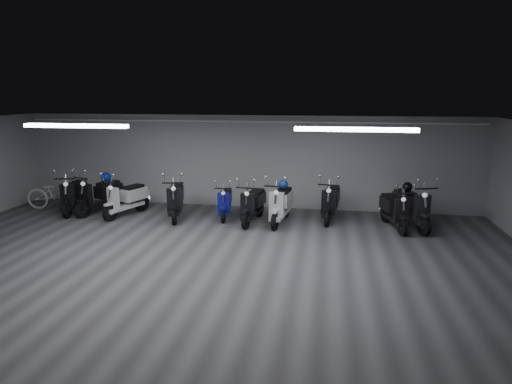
% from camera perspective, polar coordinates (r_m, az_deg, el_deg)
% --- Properties ---
extents(floor, '(14.00, 10.00, 0.01)m').
position_cam_1_polar(floor, '(8.86, -7.64, -10.09)').
color(floor, '#3C3C3E').
rests_on(floor, ground).
extents(ceiling, '(14.00, 10.00, 0.01)m').
position_cam_1_polar(ceiling, '(8.19, -8.23, 8.33)').
color(ceiling, gray).
rests_on(ceiling, ground).
extents(back_wall, '(14.00, 0.01, 2.80)m').
position_cam_1_polar(back_wall, '(13.19, -1.53, 4.01)').
color(back_wall, '#959598').
rests_on(back_wall, ground).
extents(front_wall, '(14.00, 0.01, 2.80)m').
position_cam_1_polar(front_wall, '(4.24, -29.23, -17.70)').
color(front_wall, '#959598').
rests_on(front_wall, ground).
extents(fluor_strip_left, '(2.40, 0.18, 0.08)m').
position_cam_1_polar(fluor_strip_left, '(10.37, -22.69, 8.05)').
color(fluor_strip_left, white).
rests_on(fluor_strip_left, ceiling).
extents(fluor_strip_right, '(2.40, 0.18, 0.08)m').
position_cam_1_polar(fluor_strip_right, '(8.83, 12.96, 8.04)').
color(fluor_strip_right, white).
rests_on(fluor_strip_right, ceiling).
extents(conduit, '(13.60, 0.05, 0.05)m').
position_cam_1_polar(conduit, '(12.97, -1.63, 9.28)').
color(conduit, white).
rests_on(conduit, back_wall).
extents(scooter_0, '(1.01, 1.97, 1.40)m').
position_cam_1_polar(scooter_0, '(13.70, -22.92, 0.34)').
color(scooter_0, black).
rests_on(scooter_0, floor).
extents(scooter_1, '(1.28, 2.01, 1.42)m').
position_cam_1_polar(scooter_1, '(13.37, -19.91, 0.34)').
color(scooter_1, black).
rests_on(scooter_1, floor).
extents(scooter_2, '(1.21, 1.91, 1.35)m').
position_cam_1_polar(scooter_2, '(12.80, -16.81, -0.12)').
color(scooter_2, silver).
rests_on(scooter_2, floor).
extents(scooter_3, '(1.08, 1.99, 1.41)m').
position_cam_1_polar(scooter_3, '(12.26, -10.55, -0.20)').
color(scooter_3, black).
rests_on(scooter_3, floor).
extents(scooter_4, '(0.73, 1.65, 1.19)m').
position_cam_1_polar(scooter_4, '(12.15, -4.10, -0.67)').
color(scooter_4, navy).
rests_on(scooter_4, floor).
extents(scooter_5, '(0.85, 1.87, 1.35)m').
position_cam_1_polar(scooter_5, '(11.62, -0.40, -0.87)').
color(scooter_5, black).
rests_on(scooter_5, floor).
extents(scooter_6, '(0.88, 1.98, 1.42)m').
position_cam_1_polar(scooter_6, '(11.56, 3.31, -0.76)').
color(scooter_6, silver).
rests_on(scooter_6, floor).
extents(scooter_7, '(0.86, 1.94, 1.39)m').
position_cam_1_polar(scooter_7, '(12.00, 9.86, -0.50)').
color(scooter_7, black).
rests_on(scooter_7, floor).
extents(scooter_8, '(0.99, 1.85, 1.31)m').
position_cam_1_polar(scooter_8, '(11.68, 17.82, -1.52)').
color(scooter_8, black).
rests_on(scooter_8, floor).
extents(scooter_9, '(1.27, 2.08, 1.47)m').
position_cam_1_polar(scooter_9, '(11.87, 19.86, -1.05)').
color(scooter_9, black).
rests_on(scooter_9, floor).
extents(bicycle, '(1.94, 0.91, 1.21)m').
position_cam_1_polar(bicycle, '(14.30, -24.74, 0.27)').
color(bicycle, white).
rests_on(bicycle, floor).
extents(helmet_0, '(0.29, 0.29, 0.29)m').
position_cam_1_polar(helmet_0, '(13.47, -19.15, 1.85)').
color(helmet_0, navy).
rests_on(helmet_0, scooter_1).
extents(helmet_1, '(0.25, 0.25, 0.25)m').
position_cam_1_polar(helmet_1, '(12.04, 19.34, 0.65)').
color(helmet_1, black).
rests_on(helmet_1, scooter_9).
extents(helmet_2, '(0.27, 0.27, 0.27)m').
position_cam_1_polar(helmet_2, '(11.74, 3.63, 0.97)').
color(helmet_2, navy).
rests_on(helmet_2, scooter_6).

